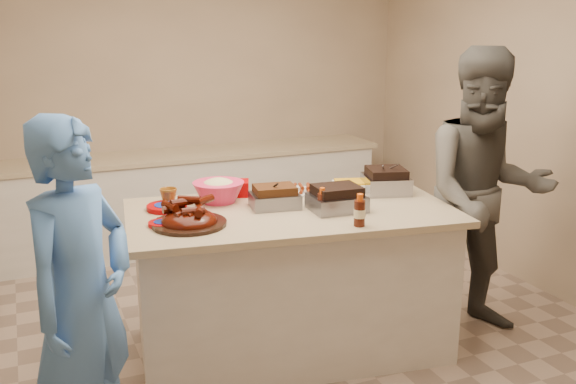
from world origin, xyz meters
name	(u,v)px	position (x,y,z in m)	size (l,w,h in m)	color
room	(283,345)	(0.00, 0.00, 0.00)	(4.50, 5.00, 2.70)	tan
back_counter	(194,198)	(0.00, 2.20, 0.45)	(3.60, 0.64, 0.90)	beige
island	(291,348)	(0.04, -0.05, 0.00)	(2.00, 1.05, 0.95)	beige
rib_platter	(189,225)	(-0.62, -0.12, 0.95)	(0.43, 0.43, 0.17)	#460D03
pulled_pork_tray	(275,207)	(-0.04, 0.03, 0.95)	(0.30, 0.22, 0.09)	#47230F
brisket_tray	(337,210)	(0.29, -0.17, 0.95)	(0.32, 0.27, 0.10)	black
roasting_pan	(386,193)	(0.79, 0.07, 0.95)	(0.29, 0.29, 0.12)	gray
coleslaw_bowl	(219,202)	(-0.33, 0.29, 0.95)	(0.33, 0.33, 0.23)	#E12858
sausage_plate	(294,192)	(0.22, 0.31, 0.95)	(0.28, 0.28, 0.05)	silver
mac_cheese_dish	(353,190)	(0.62, 0.22, 0.95)	(0.27, 0.19, 0.07)	gold
bbq_bottle_a	(359,226)	(0.26, -0.51, 0.95)	(0.06, 0.06, 0.19)	#3A1209
bbq_bottle_b	(322,215)	(0.16, -0.23, 0.95)	(0.06, 0.06, 0.17)	#3A1209
mustard_bottle	(277,207)	(-0.02, 0.03, 0.95)	(0.04, 0.04, 0.12)	#D8990C
sauce_bowl	(281,199)	(0.07, 0.19, 0.95)	(0.15, 0.05, 0.15)	silver
plate_stack_large	(167,210)	(-0.67, 0.25, 0.95)	(0.25, 0.25, 0.03)	#8E0002
plate_stack_small	(163,226)	(-0.77, -0.07, 0.95)	(0.17, 0.17, 0.02)	#8E0002
plastic_cup	(169,204)	(-0.63, 0.37, 0.95)	(0.11, 0.10, 0.11)	brown
basket_stack	(234,195)	(-0.19, 0.41, 0.95)	(0.20, 0.15, 0.10)	#8E0002
guest_gray	(473,327)	(1.33, -0.28, 0.00)	(0.94, 1.93, 0.73)	#4E4B46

